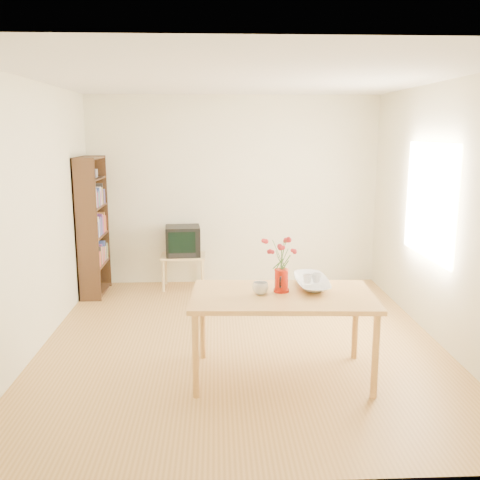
{
  "coord_description": "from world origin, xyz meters",
  "views": [
    {
      "loc": [
        -0.25,
        -5.15,
        2.1
      ],
      "look_at": [
        0.0,
        0.3,
        1.0
      ],
      "focal_mm": 40.0,
      "sensor_mm": 36.0,
      "label": 1
    }
  ],
  "objects_px": {
    "table": "(282,302)",
    "pitcher": "(281,281)",
    "mug": "(260,288)",
    "bowl": "(312,264)",
    "television": "(183,240)"
  },
  "relations": [
    {
      "from": "pitcher",
      "to": "television",
      "type": "height_order",
      "value": "pitcher"
    },
    {
      "from": "table",
      "to": "mug",
      "type": "xyz_separation_m",
      "value": [
        -0.19,
        0.01,
        0.12
      ]
    },
    {
      "from": "table",
      "to": "pitcher",
      "type": "distance_m",
      "value": 0.18
    },
    {
      "from": "pitcher",
      "to": "mug",
      "type": "xyz_separation_m",
      "value": [
        -0.19,
        -0.06,
        -0.04
      ]
    },
    {
      "from": "mug",
      "to": "television",
      "type": "distance_m",
      "value": 2.9
    },
    {
      "from": "pitcher",
      "to": "bowl",
      "type": "xyz_separation_m",
      "value": [
        0.29,
        0.15,
        0.11
      ]
    },
    {
      "from": "table",
      "to": "bowl",
      "type": "distance_m",
      "value": 0.46
    },
    {
      "from": "mug",
      "to": "bowl",
      "type": "height_order",
      "value": "bowl"
    },
    {
      "from": "table",
      "to": "bowl",
      "type": "relative_size",
      "value": 3.64
    },
    {
      "from": "table",
      "to": "bowl",
      "type": "height_order",
      "value": "bowl"
    },
    {
      "from": "mug",
      "to": "bowl",
      "type": "xyz_separation_m",
      "value": [
        0.48,
        0.21,
        0.15
      ]
    },
    {
      "from": "television",
      "to": "bowl",
      "type": "bearing_deg",
      "value": -67.61
    },
    {
      "from": "table",
      "to": "pitcher",
      "type": "bearing_deg",
      "value": 95.75
    },
    {
      "from": "mug",
      "to": "table",
      "type": "bearing_deg",
      "value": 156.17
    },
    {
      "from": "mug",
      "to": "television",
      "type": "xyz_separation_m",
      "value": [
        -0.82,
        2.78,
        -0.14
      ]
    }
  ]
}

